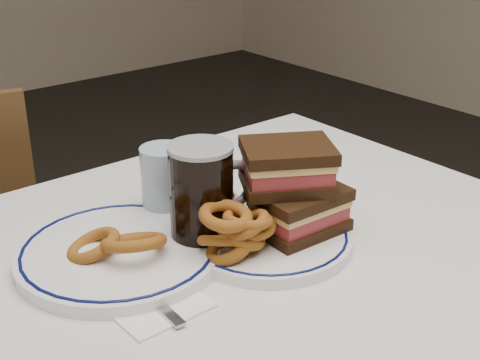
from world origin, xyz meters
TOP-DOWN VIEW (x-y plane):
  - dining_table at (0.00, 0.00)m, footprint 1.27×0.87m
  - main_plate at (0.17, 0.00)m, footprint 0.26×0.26m
  - reuben_sandwich at (0.21, -0.01)m, footprint 0.17×0.16m
  - onion_rings_main at (0.10, -0.01)m, footprint 0.12×0.09m
  - ketchup_ramekin at (0.15, 0.09)m, footprint 0.06×0.06m
  - beer_mug at (0.09, 0.06)m, footprint 0.14×0.10m
  - water_glass at (0.10, 0.18)m, footprint 0.08×0.08m
  - far_plate at (-0.03, 0.10)m, footprint 0.30×0.30m
  - onion_rings_far at (-0.04, 0.09)m, footprint 0.14×0.14m
  - napkin_fork at (-0.05, -0.02)m, footprint 0.12×0.16m

SIDE VIEW (x-z plane):
  - dining_table at x=0.00m, z-range 0.27..1.02m
  - napkin_fork at x=-0.05m, z-range 0.75..0.76m
  - main_plate at x=0.17m, z-range 0.75..0.77m
  - far_plate at x=-0.03m, z-range 0.75..0.77m
  - onion_rings_far at x=-0.04m, z-range 0.75..0.82m
  - ketchup_ramekin at x=0.15m, z-range 0.77..0.80m
  - onion_rings_main at x=0.10m, z-range 0.75..0.85m
  - water_glass at x=0.10m, z-range 0.75..0.87m
  - beer_mug at x=0.09m, z-range 0.75..0.91m
  - reuben_sandwich at x=0.21m, z-range 0.77..0.90m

